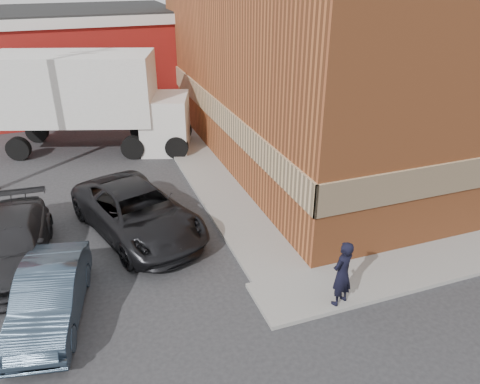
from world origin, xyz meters
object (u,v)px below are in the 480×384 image
object	(u,v)px
brick_building	(362,43)
man	(342,274)
sedan	(50,296)
box_truck	(96,96)
suv_a	(138,212)
suv_b	(11,244)
warehouse	(32,62)

from	to	relation	value
brick_building	man	world-z (taller)	brick_building
brick_building	sedan	size ratio (longest dim) A/B	4.46
box_truck	brick_building	bearing A→B (deg)	4.00
brick_building	man	xyz separation A→B (m)	(-7.01, -10.55, -3.66)
suv_a	box_truck	distance (m)	8.37
man	sedan	bearing A→B (deg)	-38.08
brick_building	sedan	world-z (taller)	brick_building
box_truck	suv_a	bearing A→B (deg)	-68.62
suv_a	box_truck	world-z (taller)	box_truck
brick_building	sedan	xyz separation A→B (m)	(-13.93, -8.50, -4.01)
suv_a	suv_b	distance (m)	3.75
suv_b	suv_a	bearing A→B (deg)	12.08
brick_building	warehouse	world-z (taller)	brick_building
warehouse	sedan	distance (m)	19.63
suv_a	box_truck	bearing A→B (deg)	74.96
brick_building	box_truck	distance (m)	12.24
man	box_truck	bearing A→B (deg)	-92.57
man	box_truck	size ratio (longest dim) A/B	0.19
sedan	suv_b	world-z (taller)	suv_b
suv_b	warehouse	bearing A→B (deg)	92.77
suv_a	suv_b	size ratio (longest dim) A/B	1.17
man	suv_b	xyz separation A→B (m)	(-7.96, 4.89, -0.33)
warehouse	sedan	world-z (taller)	warehouse
box_truck	suv_b	bearing A→B (deg)	-92.37
suv_b	brick_building	bearing A→B (deg)	25.11
suv_a	suv_b	world-z (taller)	suv_a
warehouse	suv_b	xyz separation A→B (m)	(-0.47, -16.66, -2.11)
warehouse	box_truck	world-z (taller)	warehouse
sedan	suv_b	size ratio (longest dim) A/B	0.85
warehouse	suv_b	size ratio (longest dim) A/B	3.38
sedan	suv_b	xyz separation A→B (m)	(-1.04, 2.84, 0.03)
brick_building	man	distance (m)	13.18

